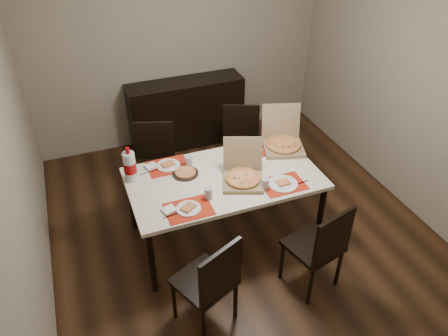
% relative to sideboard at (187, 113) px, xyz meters
% --- Properties ---
extents(ground, '(3.80, 4.00, 0.02)m').
position_rel_sideboard_xyz_m(ground, '(0.00, -1.78, -0.46)').
color(ground, '#3D2412').
rests_on(ground, ground).
extents(room_walls, '(3.84, 4.02, 2.62)m').
position_rel_sideboard_xyz_m(room_walls, '(0.00, -1.35, 1.28)').
color(room_walls, gray).
rests_on(room_walls, ground).
extents(sideboard, '(1.50, 0.40, 0.90)m').
position_rel_sideboard_xyz_m(sideboard, '(0.00, 0.00, 0.00)').
color(sideboard, black).
rests_on(sideboard, ground).
extents(dining_table, '(1.80, 1.00, 0.75)m').
position_rel_sideboard_xyz_m(dining_table, '(-0.19, -1.89, 0.23)').
color(dining_table, beige).
rests_on(dining_table, ground).
extents(chair_near_left, '(0.55, 0.55, 0.93)m').
position_rel_sideboard_xyz_m(chair_near_left, '(-0.67, -2.83, 0.06)').
color(chair_near_left, black).
rests_on(chair_near_left, ground).
extents(chair_near_right, '(0.51, 0.51, 0.93)m').
position_rel_sideboard_xyz_m(chair_near_right, '(0.33, -2.80, 0.06)').
color(chair_near_right, black).
rests_on(chair_near_right, ground).
extents(chair_far_left, '(0.53, 0.53, 0.93)m').
position_rel_sideboard_xyz_m(chair_far_left, '(-0.67, -1.05, 0.06)').
color(chair_far_left, black).
rests_on(chair_far_left, ground).
extents(chair_far_right, '(0.55, 0.55, 0.93)m').
position_rel_sideboard_xyz_m(chair_far_right, '(0.35, -1.02, 0.06)').
color(chair_far_right, black).
rests_on(chair_far_right, ground).
extents(setting_near_left, '(0.48, 0.30, 0.11)m').
position_rel_sideboard_xyz_m(setting_near_left, '(-0.61, -2.20, 0.32)').
color(setting_near_left, red).
rests_on(setting_near_left, dining_table).
extents(setting_near_right, '(0.47, 0.30, 0.11)m').
position_rel_sideboard_xyz_m(setting_near_right, '(0.23, -2.20, 0.32)').
color(setting_near_right, red).
rests_on(setting_near_right, dining_table).
extents(setting_far_left, '(0.52, 0.30, 0.11)m').
position_rel_sideboard_xyz_m(setting_far_left, '(-0.61, -1.55, 0.32)').
color(setting_far_left, red).
rests_on(setting_far_left, dining_table).
extents(setting_far_right, '(0.47, 0.30, 0.11)m').
position_rel_sideboard_xyz_m(setting_far_right, '(0.20, -1.58, 0.32)').
color(setting_far_right, red).
rests_on(setting_far_right, dining_table).
extents(napkin_loose, '(0.16, 0.16, 0.02)m').
position_rel_sideboard_xyz_m(napkin_loose, '(-0.12, -1.88, 0.31)').
color(napkin_loose, white).
rests_on(napkin_loose, dining_table).
extents(pizza_box_center, '(0.48, 0.51, 0.37)m').
position_rel_sideboard_xyz_m(pizza_box_center, '(-0.05, -2.00, 0.36)').
color(pizza_box_center, '#876E4D').
rests_on(pizza_box_center, dining_table).
extents(pizza_box_right, '(0.51, 0.54, 0.40)m').
position_rel_sideboard_xyz_m(pizza_box_right, '(0.56, -1.62, 0.36)').
color(pizza_box_right, '#876E4D').
rests_on(pizza_box_right, dining_table).
extents(faina_plate, '(0.25, 0.25, 0.03)m').
position_rel_sideboard_xyz_m(faina_plate, '(-0.52, -1.72, 0.31)').
color(faina_plate, black).
rests_on(faina_plate, dining_table).
extents(dip_bowl, '(0.14, 0.14, 0.03)m').
position_rel_sideboard_xyz_m(dip_bowl, '(-0.01, -1.71, 0.32)').
color(dip_bowl, white).
rests_on(dip_bowl, dining_table).
extents(soda_bottle, '(0.12, 0.12, 0.35)m').
position_rel_sideboard_xyz_m(soda_bottle, '(-1.01, -1.62, 0.45)').
color(soda_bottle, silver).
rests_on(soda_bottle, dining_table).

